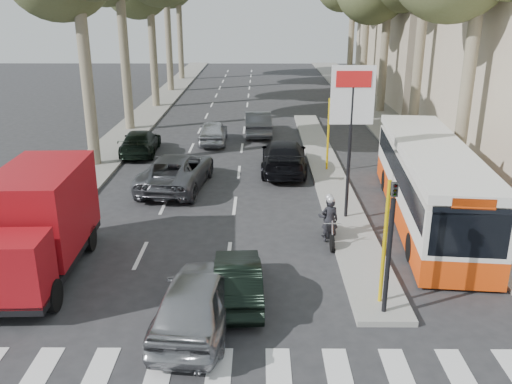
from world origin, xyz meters
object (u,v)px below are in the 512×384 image
silver_hatchback (197,299)px  motorcycle (329,220)px  city_bus (429,181)px  red_truck (37,222)px  dark_hatchback (238,279)px

silver_hatchback → motorcycle: size_ratio=2.23×
silver_hatchback → city_bus: 10.41m
red_truck → dark_hatchback: bearing=-16.2°
silver_hatchback → motorcycle: 6.44m
dark_hatchback → city_bus: 8.85m
red_truck → city_bus: 13.22m
red_truck → motorcycle: bearing=13.2°
silver_hatchback → city_bus: size_ratio=0.39×
red_truck → motorcycle: (8.70, 2.40, -0.87)m
city_bus → motorcycle: (-3.80, -1.87, -0.76)m
silver_hatchback → motorcycle: (3.85, 5.16, 0.01)m
silver_hatchback → red_truck: bearing=-24.2°
city_bus → motorcycle: size_ratio=5.68×
silver_hatchback → city_bus: city_bus is taller
dark_hatchback → red_truck: size_ratio=0.61×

